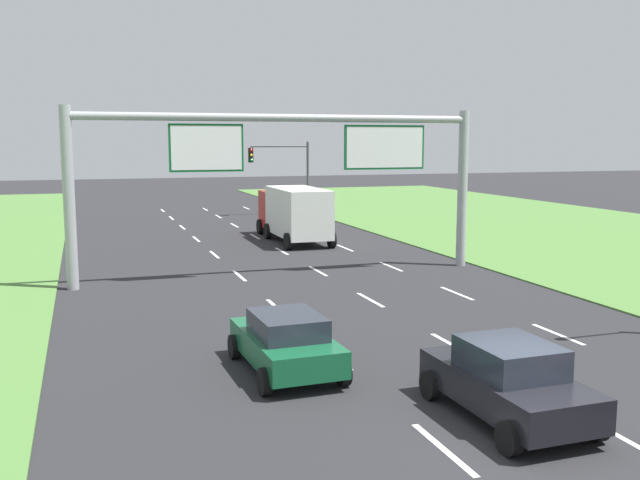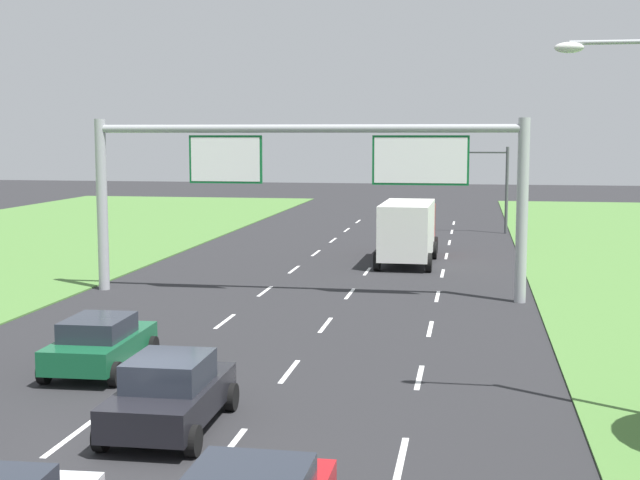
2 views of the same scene
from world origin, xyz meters
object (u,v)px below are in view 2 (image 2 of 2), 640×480
object	(u,v)px
car_lead_silver	(100,343)
box_truck	(409,229)
car_mid_lane	(170,393)
traffic_light_mast	(477,174)
sign_gantry	(311,173)

from	to	relation	value
car_lead_silver	box_truck	distance (m)	23.26
car_mid_lane	box_truck	bearing A→B (deg)	82.15
car_lead_silver	traffic_light_mast	size ratio (longest dim) A/B	0.73
sign_gantry	traffic_light_mast	world-z (taller)	sign_gantry
box_truck	car_mid_lane	bearing A→B (deg)	-96.24
car_mid_lane	sign_gantry	world-z (taller)	sign_gantry
car_mid_lane	traffic_light_mast	distance (m)	41.33
box_truck	car_lead_silver	bearing A→B (deg)	-106.11
sign_gantry	car_mid_lane	bearing A→B (deg)	-90.41
box_truck	sign_gantry	size ratio (longest dim) A/B	0.46
car_lead_silver	sign_gantry	xyz separation A→B (m)	(3.61, 12.08, 4.12)
car_mid_lane	traffic_light_mast	size ratio (longest dim) A/B	0.74
sign_gantry	traffic_light_mast	bearing A→B (deg)	75.05
car_lead_silver	car_mid_lane	bearing A→B (deg)	-53.02
traffic_light_mast	sign_gantry	bearing A→B (deg)	-104.95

